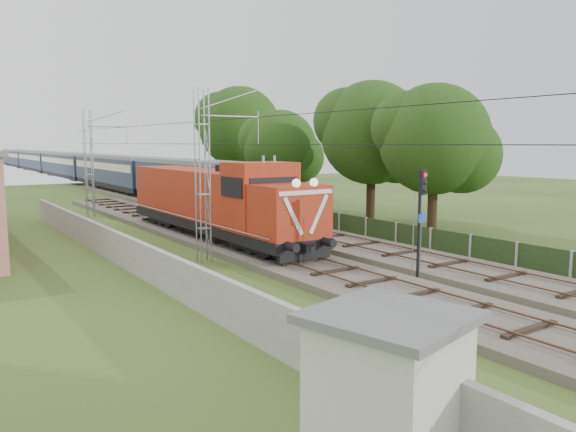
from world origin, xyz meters
TOP-DOWN VIEW (x-y plane):
  - ground at (0.00, 0.00)m, footprint 140.00×140.00m
  - track_main at (0.00, 7.00)m, footprint 4.20×70.00m
  - track_side at (5.00, 20.00)m, footprint 4.20×80.00m
  - catenary at (-2.95, 12.00)m, footprint 3.31×70.00m
  - boundary_wall at (-6.50, 12.00)m, footprint 0.25×40.00m
  - fence at (8.00, 3.00)m, footprint 0.12×32.00m
  - locomotive at (0.00, 16.74)m, footprint 3.13×17.87m
  - coach_rake at (5.00, 75.85)m, footprint 3.07×114.68m
  - signal_post at (2.92, 4.05)m, footprint 0.50×0.39m
  - relay_hut at (-7.40, -4.85)m, footprint 3.09×3.09m
  - tree_a at (12.34, 11.75)m, footprint 7.05×6.71m
  - tree_b at (13.00, 18.07)m, footprint 7.64×7.28m
  - tree_c at (11.23, 27.21)m, footprint 6.38×6.08m
  - tree_d at (14.02, 38.99)m, footprint 8.70×8.29m

SIDE VIEW (x-z plane):
  - ground at x=0.00m, z-range 0.00..0.00m
  - track_main at x=0.00m, z-range -0.04..0.41m
  - track_side at x=5.00m, z-range -0.04..0.41m
  - fence at x=8.00m, z-range 0.00..1.20m
  - boundary_wall at x=-6.50m, z-range 0.00..1.50m
  - relay_hut at x=-7.40m, z-range 0.01..2.64m
  - locomotive at x=0.00m, z-range 0.05..4.59m
  - coach_rake at x=5.00m, z-range 0.77..4.31m
  - signal_post at x=2.92m, z-range 0.84..5.35m
  - catenary at x=-2.95m, z-range 0.05..8.05m
  - tree_c at x=11.23m, z-range 1.02..9.29m
  - tree_a at x=12.34m, z-range 1.13..10.27m
  - tree_b at x=13.00m, z-range 1.23..11.14m
  - tree_d at x=14.02m, z-range 1.40..12.68m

